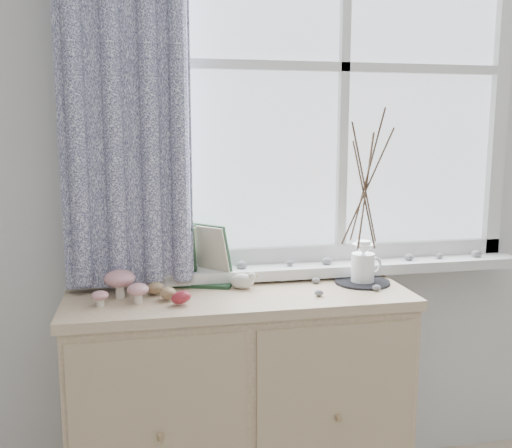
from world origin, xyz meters
name	(u,v)px	position (x,y,z in m)	size (l,w,h in m)	color
sideboard	(240,406)	(-0.15, 1.75, 0.43)	(1.20, 0.45, 0.85)	beige
botanical_book	(194,256)	(-0.30, 1.86, 0.97)	(0.33, 0.13, 0.23)	#1B3921
toadstool_cluster	(122,283)	(-0.55, 1.74, 0.91)	(0.18, 0.16, 0.10)	white
wooden_eggs	(168,293)	(-0.40, 1.71, 0.88)	(0.13, 0.17, 0.07)	#A4855B
songbird_figurine	(242,280)	(-0.13, 1.80, 0.88)	(0.12, 0.05, 0.06)	silver
crocheted_doily	(362,282)	(0.32, 1.78, 0.85)	(0.20, 0.20, 0.01)	black
twig_pitcher	(365,183)	(0.32, 1.78, 1.22)	(0.30, 0.30, 0.65)	white
sideboard_pebbles	(323,285)	(0.15, 1.75, 0.86)	(0.33, 0.23, 0.02)	gray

